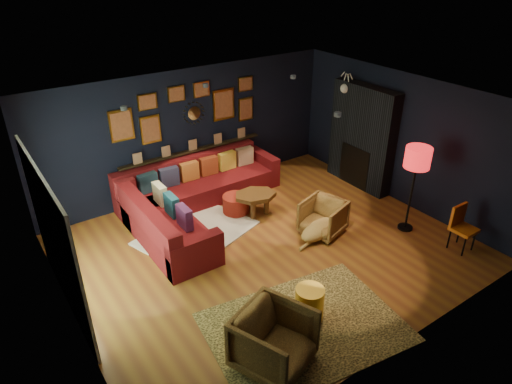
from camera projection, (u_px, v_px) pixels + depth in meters
floor at (268, 249)px, 7.98m from camera, size 6.50×6.50×0.00m
room_walls at (269, 166)px, 7.22m from camera, size 6.50×6.50×6.50m
sectional at (188, 201)px, 8.82m from camera, size 3.41×2.69×0.86m
ledge at (193, 150)px, 9.47m from camera, size 3.20×0.12×0.04m
gallery_wall at (189, 109)px, 9.07m from camera, size 3.15×0.04×1.02m
sunburst_mirror at (194, 113)px, 9.18m from camera, size 0.47×0.16×0.47m
fireplace at (361, 140)px, 9.69m from camera, size 0.31×1.60×2.20m
deer_head at (351, 87)px, 9.58m from camera, size 0.50×0.28×0.45m
sliding_door at (55, 240)px, 6.28m from camera, size 0.06×2.80×2.20m
ceiling_spots at (241, 95)px, 7.33m from camera, size 3.30×2.50×0.06m
shag_rug at (197, 233)px, 8.40m from camera, size 2.34×2.00×0.03m
leopard_rug at (305, 327)px, 6.33m from camera, size 2.88×2.24×0.02m
coffee_table at (255, 197)px, 8.86m from camera, size 0.99×0.85×0.42m
pouf at (236, 204)px, 8.97m from camera, size 0.52×0.52×0.34m
armchair_left at (274, 338)px, 5.58m from camera, size 1.09×1.06×0.88m
armchair_right at (323, 216)px, 8.26m from camera, size 0.83×0.86×0.72m
gold_stool at (309, 304)px, 6.38m from camera, size 0.41×0.41×0.51m
orange_chair at (461, 224)px, 7.80m from camera, size 0.39×0.39×0.81m
floor_lamp at (417, 161)px, 7.90m from camera, size 0.45×0.45×1.64m
dog at (321, 226)px, 8.21m from camera, size 1.39×0.86×0.41m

